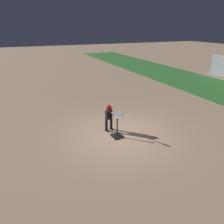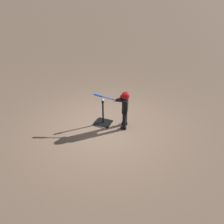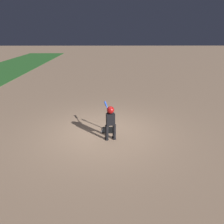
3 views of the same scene
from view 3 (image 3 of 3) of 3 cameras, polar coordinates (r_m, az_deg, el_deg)
The scene contains 5 objects.
ground_plane at distance 7.94m, azimuth -2.53°, elevation -5.31°, with size 90.00×90.00×0.00m, color #93755B.
home_plate at distance 8.08m, azimuth -1.06°, elevation -4.74°, with size 0.44×0.44×0.02m, color white.
batting_tee at distance 8.02m, azimuth -0.97°, elevation -4.24°, with size 0.49×0.44×0.78m.
batter_child at distance 7.17m, azimuth -0.45°, elevation -1.70°, with size 1.04×0.42×1.18m.
baseball at distance 7.75m, azimuth -1.00°, elevation 0.61°, with size 0.07×0.07×0.07m, color white.
Camera 3 is at (-7.13, -0.28, 3.49)m, focal length 35.00 mm.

